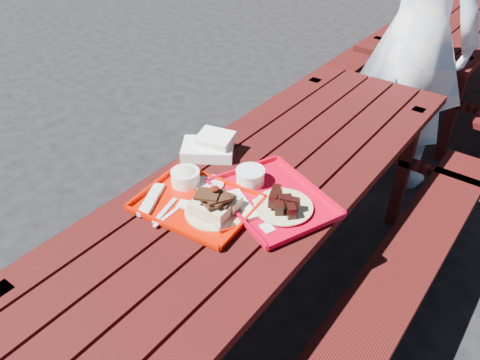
{
  "coord_description": "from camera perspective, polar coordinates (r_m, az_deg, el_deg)",
  "views": [
    {
      "loc": [
        0.85,
        -1.28,
        1.85
      ],
      "look_at": [
        0.0,
        -0.15,
        0.82
      ],
      "focal_mm": 35.0,
      "sensor_mm": 36.0,
      "label": 1
    }
  ],
  "objects": [
    {
      "name": "ground",
      "position": [
        2.41,
        2.22,
        -14.25
      ],
      "size": [
        60.0,
        60.0,
        0.0
      ],
      "primitive_type": "plane",
      "color": "black",
      "rests_on": "ground"
    },
    {
      "name": "picnic_table_near",
      "position": [
        2.01,
        2.58,
        -3.99
      ],
      "size": [
        1.41,
        2.4,
        0.75
      ],
      "color": "#410C0C",
      "rests_on": "ground"
    },
    {
      "name": "near_tray",
      "position": [
        1.74,
        -4.95,
        -2.03
      ],
      "size": [
        0.45,
        0.37,
        0.13
      ],
      "color": "#C41100",
      "rests_on": "picnic_table_near"
    },
    {
      "name": "person",
      "position": [
        3.0,
        20.86,
        16.3
      ],
      "size": [
        0.75,
        0.55,
        1.9
      ],
      "primitive_type": "imported",
      "rotation": [
        0.0,
        0.0,
        2.99
      ],
      "color": "#BDDFFF",
      "rests_on": "ground"
    },
    {
      "name": "white_cloth",
      "position": [
        2.02,
        -3.68,
        4.09
      ],
      "size": [
        0.27,
        0.25,
        0.09
      ],
      "color": "white",
      "rests_on": "picnic_table_near"
    },
    {
      "name": "picnic_table_far",
      "position": [
        4.37,
        24.96,
        15.59
      ],
      "size": [
        1.41,
        2.4,
        0.75
      ],
      "color": "#410C0C",
      "rests_on": "ground"
    },
    {
      "name": "far_tray",
      "position": [
        1.76,
        3.68,
        -1.96
      ],
      "size": [
        0.54,
        0.48,
        0.07
      ],
      "color": "#C0001C",
      "rests_on": "picnic_table_near"
    }
  ]
}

